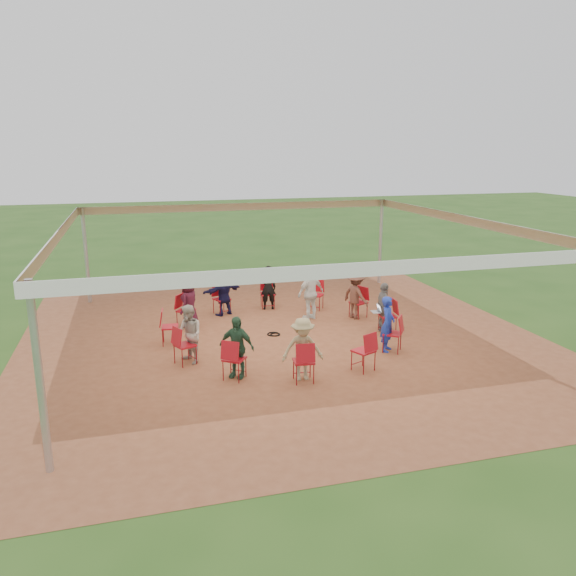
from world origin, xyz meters
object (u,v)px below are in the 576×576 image
object	(u,v)px
chair_5	(186,311)
chair_9	(304,361)
chair_4	(222,299)
cable_coil	(274,334)
laptop	(377,310)
chair_6	(170,327)
person_seated_8	(388,324)
chair_2	(316,295)
person_seated_4	(189,303)
person_seated_2	(268,288)
person_seated_1	(356,295)
chair_8	(234,359)
chair_7	(185,345)
person_seated_7	(303,349)
person_seated_6	(237,347)
standing_person	(311,293)
chair_10	(364,351)
person_seated_0	(384,308)
person_seated_3	(224,292)
chair_0	(388,316)
chair_1	(358,303)
chair_11	(392,334)
person_seated_5	(189,334)
chair_3	(268,294)

from	to	relation	value
chair_5	chair_9	size ratio (longest dim) A/B	1.00
chair_4	cable_coil	xyz separation A→B (m)	(1.01, -2.30, -0.43)
laptop	cable_coil	bearing A→B (deg)	84.32
chair_6	person_seated_8	world-z (taller)	person_seated_8
chair_2	chair_6	distance (m)	4.90
person_seated_4	person_seated_2	bearing A→B (deg)	150.00
person_seated_1	chair_8	bearing A→B (deg)	105.33
chair_4	chair_7	world-z (taller)	same
person_seated_7	person_seated_8	size ratio (longest dim) A/B	1.00
person_seated_6	standing_person	xyz separation A→B (m)	(2.80, 3.57, 0.09)
chair_2	person_seated_2	bearing A→B (deg)	19.62
chair_5	chair_10	distance (m)	5.46
chair_2	laptop	bearing A→B (deg)	144.72
chair_5	person_seated_0	xyz separation A→B (m)	(4.98, -1.94, 0.23)
chair_9	person_seated_3	size ratio (longest dim) A/B	0.67
laptop	person_seated_8	bearing A→B (deg)	171.75
chair_2	person_seated_7	xyz separation A→B (m)	(-1.94, -4.98, 0.23)
chair_0	chair_2	world-z (taller)	same
person_seated_1	chair_5	bearing A→B (deg)	59.28
chair_6	cable_coil	distance (m)	2.70
chair_0	chair_6	size ratio (longest dim) A/B	1.00
chair_10	standing_person	bearing A→B (deg)	65.12
person_seated_7	chair_0	bearing A→B (deg)	43.76
chair_2	chair_5	xyz separation A→B (m)	(-3.95, -0.63, 0.00)
chair_7	standing_person	xyz separation A→B (m)	(3.79, 2.53, 0.32)
chair_8	person_seated_2	distance (m)	5.35
chair_5	person_seated_0	bearing A→B (deg)	104.67
person_seated_4	person_seated_3	bearing A→B (deg)	165.00
cable_coil	person_seated_4	bearing A→B (deg)	147.50
cable_coil	chair_7	bearing A→B (deg)	-149.46
chair_1	chair_5	bearing A→B (deg)	60.00
person_seated_0	person_seated_7	distance (m)	3.83
chair_11	standing_person	xyz separation A→B (m)	(-1.08, 3.04, 0.32)
cable_coil	person_seated_5	bearing A→B (deg)	-149.17
chair_7	person_seated_8	distance (m)	4.80
chair_11	person_seated_5	xyz separation A→B (m)	(-4.76, 0.56, 0.23)
chair_7	person_seated_5	size ratio (longest dim) A/B	0.67
person_seated_2	person_seated_6	size ratio (longest dim) A/B	1.00
chair_0	person_seated_3	bearing A→B (deg)	60.72
chair_8	person_seated_6	size ratio (longest dim) A/B	0.67
person_seated_5	person_seated_7	bearing A→B (deg)	30.00
chair_0	person_seated_6	size ratio (longest dim) A/B	0.67
chair_3	chair_11	bearing A→B (deg)	120.00
chair_6	person_seated_6	bearing A→B (deg)	32.15
chair_5	laptop	size ratio (longest dim) A/B	2.84
chair_3	chair_8	distance (m)	5.46
chair_10	chair_2	bearing A→B (deg)	60.00
chair_7	laptop	bearing A→B (deg)	75.82
chair_1	person_seated_8	size ratio (longest dim) A/B	0.67
chair_10	cable_coil	world-z (taller)	chair_10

